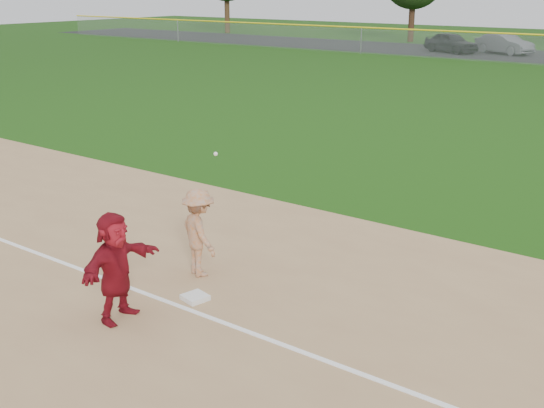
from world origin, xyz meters
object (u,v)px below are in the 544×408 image
Objects in this scene: first_base at (195,297)px; car_mid at (504,44)px; base_runner at (116,267)px; car_left at (451,43)px.

first_base is 0.08× the size of car_mid.
base_runner is 48.94m from car_mid.
car_left is 0.98× the size of car_mid.
base_runner is (-0.53, -1.24, 0.87)m from first_base.
first_base is at bearing -144.88° from car_mid.
base_runner is at bearing -145.81° from car_mid.
car_left is at bearing 9.90° from base_runner.
car_mid reaches higher than first_base.
car_left is at bearing 133.21° from car_mid.
car_left is (-13.79, 46.46, -0.13)m from base_runner.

